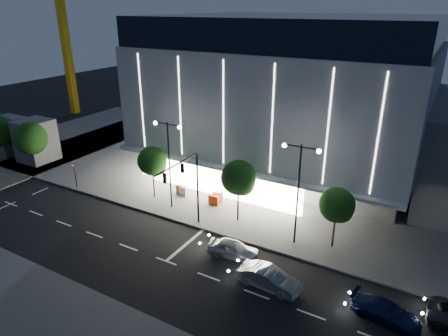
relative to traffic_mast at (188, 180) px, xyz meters
name	(u,v)px	position (x,y,z in m)	size (l,w,h in m)	color
ground	(158,245)	(-1.00, -3.34, -5.03)	(160.00, 160.00, 0.00)	black
sidewalk_museum	(307,165)	(4.00, 20.66, -4.95)	(70.00, 40.00, 0.15)	#474747
sidewalk_west	(33,151)	(-31.00, 6.66, -4.95)	(16.00, 50.00, 0.15)	#474747
museum	(292,94)	(1.98, 18.97, 4.25)	(30.00, 25.80, 18.00)	#4C4C51
traffic_mast	(188,180)	(0.00, 0.00, 0.00)	(0.33, 5.89, 7.07)	black
street_lamp_west	(169,153)	(-4.00, 2.66, 0.93)	(3.16, 0.36, 9.00)	black
street_lamp_east	(299,180)	(9.00, 2.66, 0.93)	(3.16, 0.36, 9.00)	black
ped_signal_far	(75,173)	(-16.00, 1.16, -3.14)	(0.22, 0.24, 3.00)	black
tree_left	(153,163)	(-6.97, 3.68, -0.99)	(3.02, 3.02, 5.72)	black
tree_mid	(239,179)	(3.03, 3.68, -0.69)	(3.25, 3.25, 6.15)	black
tree_right	(337,207)	(12.03, 3.68, -1.14)	(2.91, 2.91, 5.51)	black
car_lead	(233,249)	(5.34, -1.58, -4.31)	(1.69, 4.21, 1.43)	#A6A7AD
car_second	(269,278)	(9.40, -3.68, -4.27)	(1.61, 4.62, 1.52)	#A9ACB1
car_third	(386,311)	(17.28, -2.88, -4.38)	(1.80, 4.43, 1.28)	#111C43
barrier_a	(181,190)	(-4.92, 5.58, -4.38)	(1.10, 0.25, 1.00)	orange
barrier_b	(183,191)	(-4.59, 5.44, -4.38)	(1.10, 0.25, 1.00)	silver
barrier_c	(213,200)	(-0.59, 5.16, -4.38)	(1.10, 0.25, 1.00)	#FF430E
barrier_d	(218,197)	(-0.64, 6.11, -4.38)	(1.10, 0.25, 1.00)	silver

